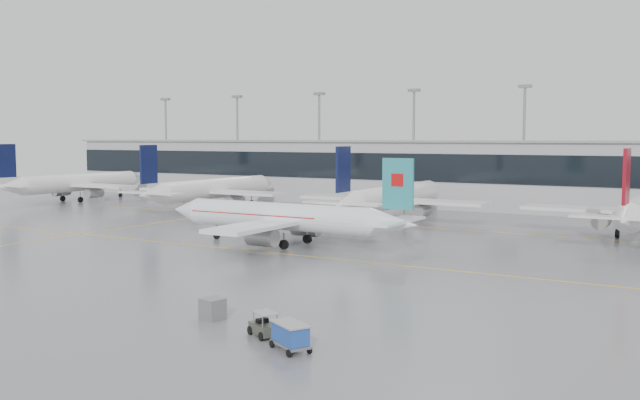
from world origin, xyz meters
The scene contains 15 objects.
ground centered at (0.00, 0.00, 0.00)m, with size 320.00×320.00×0.00m, color slate.
taxi_line_main centered at (0.00, 0.00, 0.01)m, with size 120.00×0.25×0.01m, color #F3A813.
taxi_line_north centered at (0.00, 30.00, 0.01)m, with size 120.00×0.25×0.01m, color #F3A813.
taxi_line_cross centered at (-30.00, 15.00, 0.01)m, with size 0.25×60.00×0.01m, color #F3A813.
terminal centered at (0.00, 62.00, 6.00)m, with size 180.00×15.00×12.00m, color #A9A9AD.
terminal_glass centered at (0.00, 54.45, 7.50)m, with size 180.00×0.20×5.00m, color black.
terminal_roof centered at (0.00, 62.00, 12.20)m, with size 182.00×16.00×0.40m, color gray.
light_masts centered at (0.00, 68.00, 13.34)m, with size 156.40×1.00×22.60m.
air_canada_jet centered at (-0.68, 5.46, 3.35)m, with size 34.45×26.92×10.64m.
parked_jet_a centered at (-70.00, 33.69, 3.71)m, with size 29.64×36.96×11.72m.
parked_jet_b centered at (-35.00, 33.69, 3.71)m, with size 29.64×36.96×11.72m.
parked_jet_c centered at (0.00, 33.69, 3.71)m, with size 29.64×36.96×11.72m.
baggage_tug centered at (19.31, -28.14, 0.58)m, with size 3.30×2.31×1.64m.
baggage_cart centered at (22.46, -29.88, 1.00)m, with size 3.13×2.65×1.70m.
gse_unit centered at (13.65, -26.38, 0.75)m, with size 1.50×1.39×1.50m, color slate.
Camera 1 is at (45.29, -65.32, 12.84)m, focal length 40.00 mm.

